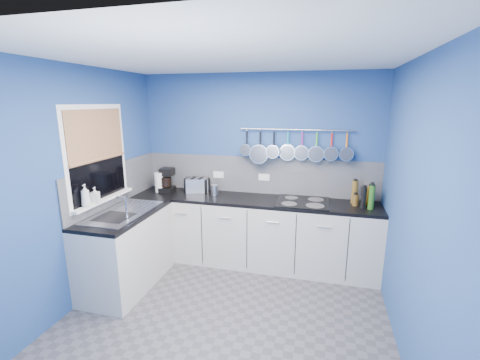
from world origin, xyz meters
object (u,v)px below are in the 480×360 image
at_px(paper_towel, 159,182).
at_px(coffee_maker, 167,180).
at_px(hob, 303,202).
at_px(soap_bottle_a, 85,196).
at_px(canister, 214,190).
at_px(soap_bottle_b, 95,195).
at_px(toaster, 197,185).

bearing_deg(paper_towel, coffee_maker, 25.90).
relative_size(coffee_maker, hob, 0.51).
bearing_deg(coffee_maker, soap_bottle_a, -105.67).
relative_size(soap_bottle_a, canister, 1.72).
distance_m(soap_bottle_b, hob, 2.43).
relative_size(soap_bottle_a, hob, 0.37).
xyz_separation_m(soap_bottle_a, coffee_maker, (0.29, 1.26, -0.11)).
xyz_separation_m(coffee_maker, canister, (0.71, -0.01, -0.09)).
xyz_separation_m(soap_bottle_a, toaster, (0.71, 1.33, -0.17)).
bearing_deg(soap_bottle_b, coffee_maker, 75.30).
relative_size(paper_towel, hob, 0.43).
height_order(coffee_maker, hob, coffee_maker).
distance_m(paper_towel, canister, 0.80).
relative_size(coffee_maker, canister, 2.36).
xyz_separation_m(toaster, hob, (1.46, -0.13, -0.09)).
bearing_deg(soap_bottle_b, hob, 25.81).
bearing_deg(hob, paper_towel, 179.60).
distance_m(soap_bottle_b, canister, 1.49).
bearing_deg(paper_towel, canister, 2.22).
bearing_deg(hob, coffee_maker, 178.20).
xyz_separation_m(coffee_maker, hob, (1.89, -0.06, -0.16)).
distance_m(coffee_maker, hob, 1.89).
bearing_deg(soap_bottle_a, soap_bottle_b, 90.00).
bearing_deg(canister, toaster, 162.60).
height_order(soap_bottle_b, hob, soap_bottle_b).
distance_m(toaster, hob, 1.47).
relative_size(paper_towel, toaster, 0.91).
xyz_separation_m(soap_bottle_b, canister, (1.00, 1.10, -0.17)).
bearing_deg(paper_towel, soap_bottle_b, -100.52).
relative_size(soap_bottle_a, toaster, 0.79).
bearing_deg(canister, paper_towel, -177.78).
height_order(soap_bottle_b, toaster, soap_bottle_b).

